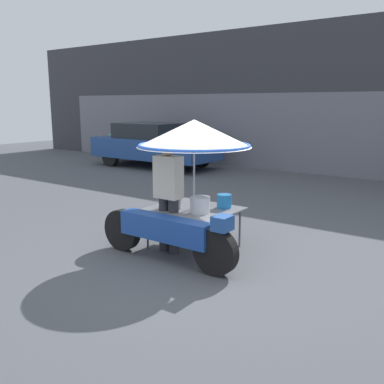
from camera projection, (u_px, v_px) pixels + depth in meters
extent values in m
plane|color=#4C4F54|center=(204.00, 262.00, 5.73)|extent=(36.00, 36.00, 0.00)
cube|color=#38383D|center=(378.00, 99.00, 12.40)|extent=(28.00, 2.00, 4.41)
cube|color=slate|center=(366.00, 136.00, 11.78)|extent=(23.80, 0.06, 2.40)
cylinder|color=black|center=(215.00, 252.00, 5.24)|extent=(0.60, 0.14, 0.60)
cylinder|color=black|center=(122.00, 230.00, 6.16)|extent=(0.60, 0.14, 0.60)
cube|color=#1E479E|center=(165.00, 228.00, 5.67)|extent=(1.41, 0.24, 0.32)
cube|color=#234C93|center=(222.00, 223.00, 5.11)|extent=(0.20, 0.24, 0.18)
cylinder|color=black|center=(206.00, 226.00, 6.47)|extent=(0.54, 0.14, 0.54)
cylinder|color=#515156|center=(207.00, 243.00, 5.58)|extent=(0.03, 0.03, 0.58)
cylinder|color=#515156|center=(240.00, 228.00, 6.27)|extent=(0.03, 0.03, 0.58)
cylinder|color=#515156|center=(148.00, 230.00, 6.18)|extent=(0.03, 0.03, 0.58)
cylinder|color=#515156|center=(184.00, 217.00, 6.87)|extent=(0.03, 0.03, 0.58)
cube|color=gray|center=(194.00, 209.00, 6.16)|extent=(1.22, 1.02, 0.02)
cylinder|color=#B2B2B7|center=(194.00, 178.00, 6.07)|extent=(0.03, 0.03, 0.89)
cone|color=white|center=(194.00, 133.00, 5.94)|extent=(1.61, 1.61, 0.38)
torus|color=blue|center=(194.00, 146.00, 5.98)|extent=(1.58, 1.58, 0.05)
cylinder|color=#939399|center=(171.00, 201.00, 6.16)|extent=(0.30, 0.30, 0.21)
cylinder|color=silver|center=(200.00, 205.00, 5.90)|extent=(0.27, 0.27, 0.23)
cylinder|color=#1E6BB2|center=(224.00, 201.00, 6.17)|extent=(0.21, 0.21, 0.20)
cylinder|color=#2D2D33|center=(164.00, 224.00, 6.10)|extent=(0.14, 0.14, 0.79)
cylinder|color=#2D2D33|center=(174.00, 226.00, 6.00)|extent=(0.14, 0.14, 0.79)
cube|color=beige|center=(168.00, 177.00, 5.91)|extent=(0.38, 0.22, 0.59)
sphere|color=tan|center=(168.00, 148.00, 5.83)|extent=(0.21, 0.21, 0.21)
cylinder|color=black|center=(172.00, 163.00, 12.88)|extent=(0.62, 0.20, 0.62)
cylinder|color=black|center=(201.00, 158.00, 14.10)|extent=(0.62, 0.20, 0.62)
cylinder|color=black|center=(111.00, 157.00, 14.40)|extent=(0.62, 0.20, 0.62)
cylinder|color=black|center=(141.00, 153.00, 15.62)|extent=(0.62, 0.20, 0.62)
cube|color=navy|center=(155.00, 148.00, 14.18)|extent=(4.27, 1.80, 0.65)
cube|color=#1E2328|center=(150.00, 130.00, 14.19)|extent=(2.05, 1.59, 0.49)
cylinder|color=#2D2D33|center=(118.00, 155.00, 16.47)|extent=(0.41, 0.41, 0.25)
sphere|color=#388442|center=(117.00, 142.00, 16.37)|extent=(0.87, 0.87, 0.87)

